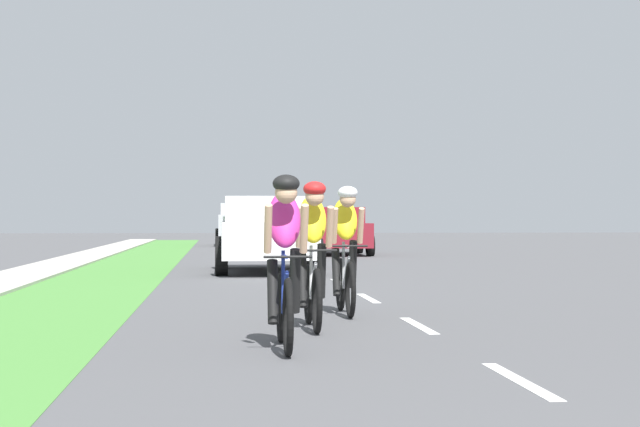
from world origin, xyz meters
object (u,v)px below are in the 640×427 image
cyclist_distant (345,249)px  suv_silver (241,223)px  cyclist_lead (285,260)px  sedan_maroon (337,231)px  cyclist_trailing (313,254)px  pickup_white (266,234)px

cyclist_distant → suv_silver: size_ratio=0.37×
cyclist_lead → cyclist_distant: same height
cyclist_distant → sedan_maroon: cyclist_distant is taller
cyclist_trailing → suv_silver: size_ratio=0.37×
cyclist_trailing → cyclist_distant: size_ratio=1.00×
cyclist_lead → pickup_white: bearing=88.2°
cyclist_distant → pickup_white: size_ratio=0.34×
cyclist_lead → cyclist_trailing: same height
cyclist_lead → suv_silver: suv_silver is taller
cyclist_trailing → cyclist_distant: (0.55, 1.65, 0.00)m
cyclist_distant → sedan_maroon: bearing=84.0°
cyclist_lead → sedan_maroon: bearing=82.6°
cyclist_lead → suv_silver: bearing=89.5°
cyclist_trailing → pickup_white: pickup_white is taller
cyclist_trailing → cyclist_distant: same height
pickup_white → cyclist_distant: bearing=-87.1°
suv_silver → sedan_maroon: bearing=-75.7°
cyclist_lead → sedan_maroon: size_ratio=0.40×
cyclist_trailing → suv_silver: suv_silver is taller
sedan_maroon → cyclist_trailing: bearing=-97.0°
sedan_maroon → pickup_white: bearing=-104.5°
cyclist_lead → sedan_maroon: cyclist_lead is taller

